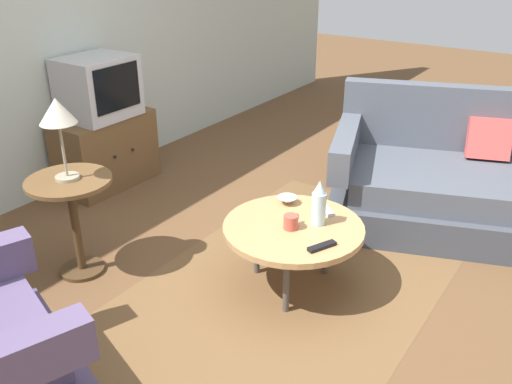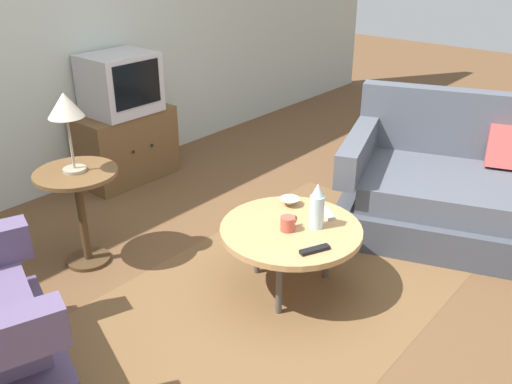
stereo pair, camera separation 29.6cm
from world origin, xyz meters
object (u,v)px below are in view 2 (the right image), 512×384
at_px(tv_stand, 127,146).
at_px(television, 120,83).
at_px(tv_remote_dark, 315,250).
at_px(couch, 460,191).
at_px(bowl, 290,202).
at_px(coffee_table, 291,232).
at_px(vase, 317,206).
at_px(mug, 288,223).
at_px(side_table, 79,198).
at_px(tv_remote_silver, 327,213).
at_px(table_lamp, 65,109).

distance_m(tv_stand, television, 0.52).
height_order(tv_stand, tv_remote_dark, tv_stand).
distance_m(couch, bowl, 1.29).
height_order(coffee_table, vase, vase).
bearing_deg(tv_stand, mug, -102.16).
height_order(couch, side_table, couch).
relative_size(coffee_table, tv_remote_silver, 5.72).
distance_m(side_table, table_lamp, 0.55).
relative_size(couch, bowl, 14.71).
bearing_deg(side_table, coffee_table, -62.57).
bearing_deg(table_lamp, bowl, -50.44).
bearing_deg(mug, coffee_table, 8.94).
height_order(television, tv_remote_dark, television).
distance_m(table_lamp, bowl, 1.40).
bearing_deg(mug, tv_stand, 77.84).
height_order(couch, tv_remote_silver, couch).
relative_size(television, mug, 4.27).
bearing_deg(television, tv_remote_dark, -103.11).
bearing_deg(vase, tv_remote_silver, 10.52).
bearing_deg(vase, table_lamp, 118.77).
xyz_separation_m(coffee_table, tv_remote_silver, (0.26, -0.07, 0.04)).
bearing_deg(tv_remote_silver, couch, 109.44).
xyz_separation_m(tv_stand, bowl, (-0.18, -1.82, 0.14)).
xyz_separation_m(coffee_table, tv_stand, (0.40, 2.00, -0.08)).
distance_m(coffee_table, vase, 0.21).
bearing_deg(tv_remote_dark, television, -78.58).
distance_m(tv_stand, table_lamp, 1.48).
bearing_deg(bowl, mug, -144.69).
bearing_deg(couch, vase, 53.81).
height_order(couch, table_lamp, table_lamp).
relative_size(television, bowl, 4.40).
relative_size(bowl, tv_remote_dark, 0.72).
bearing_deg(bowl, table_lamp, 129.56).
xyz_separation_m(couch, television, (-0.93, 2.46, 0.52)).
relative_size(couch, tv_stand, 2.26).
relative_size(side_table, tv_remote_dark, 3.69).
xyz_separation_m(tv_stand, mug, (-0.43, -2.00, 0.15)).
height_order(table_lamp, tv_remote_silver, table_lamp).
xyz_separation_m(couch, mug, (-1.36, 0.46, 0.15)).
xyz_separation_m(television, table_lamp, (-0.99, -0.84, 0.19)).
bearing_deg(table_lamp, tv_remote_silver, -55.24).
distance_m(couch, television, 2.68).
distance_m(table_lamp, tv_remote_silver, 1.61).
relative_size(television, vase, 2.01).
distance_m(television, tv_remote_dark, 2.34).
bearing_deg(tv_remote_dark, side_table, -46.88).
bearing_deg(side_table, television, 40.48).
bearing_deg(table_lamp, television, 40.34).
relative_size(mug, tv_remote_silver, 0.90).
xyz_separation_m(television, vase, (-0.30, -2.10, -0.28)).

